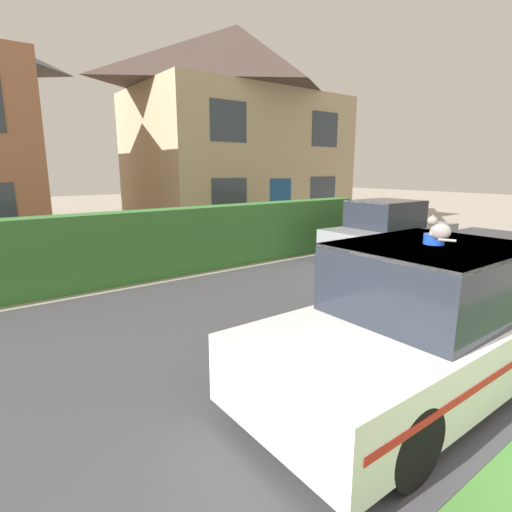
{
  "coord_description": "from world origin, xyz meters",
  "views": [
    {
      "loc": [
        -3.66,
        -0.37,
        2.43
      ],
      "look_at": [
        0.17,
        4.69,
        1.05
      ],
      "focal_mm": 28.0,
      "sensor_mm": 36.0,
      "label": 1
    }
  ],
  "objects_px": {
    "police_car": "(420,323)",
    "cat": "(439,230)",
    "house_right": "(238,129)",
    "neighbour_car_near": "(389,233)",
    "wheelie_bin": "(13,259)"
  },
  "relations": [
    {
      "from": "wheelie_bin",
      "to": "cat",
      "type": "bearing_deg",
      "value": -61.27
    },
    {
      "from": "wheelie_bin",
      "to": "neighbour_car_near",
      "type": "bearing_deg",
      "value": -13.37
    },
    {
      "from": "police_car",
      "to": "house_right",
      "type": "xyz_separation_m",
      "value": [
        5.74,
        11.81,
        3.29
      ]
    },
    {
      "from": "house_right",
      "to": "wheelie_bin",
      "type": "relative_size",
      "value": 8.03
    },
    {
      "from": "police_car",
      "to": "neighbour_car_near",
      "type": "height_order",
      "value": "police_car"
    },
    {
      "from": "police_car",
      "to": "cat",
      "type": "xyz_separation_m",
      "value": [
        -0.2,
        -0.21,
        1.09
      ]
    },
    {
      "from": "cat",
      "to": "wheelie_bin",
      "type": "bearing_deg",
      "value": -4.45
    },
    {
      "from": "police_car",
      "to": "house_right",
      "type": "relative_size",
      "value": 0.5
    },
    {
      "from": "police_car",
      "to": "wheelie_bin",
      "type": "relative_size",
      "value": 3.99
    },
    {
      "from": "cat",
      "to": "neighbour_car_near",
      "type": "height_order",
      "value": "cat"
    },
    {
      "from": "neighbour_car_near",
      "to": "wheelie_bin",
      "type": "relative_size",
      "value": 3.91
    },
    {
      "from": "police_car",
      "to": "neighbour_car_near",
      "type": "xyz_separation_m",
      "value": [
        5.45,
        4.18,
        -0.03
      ]
    },
    {
      "from": "neighbour_car_near",
      "to": "cat",
      "type": "bearing_deg",
      "value": -141.3
    },
    {
      "from": "police_car",
      "to": "neighbour_car_near",
      "type": "bearing_deg",
      "value": -141.96
    },
    {
      "from": "cat",
      "to": "house_right",
      "type": "height_order",
      "value": "house_right"
    }
  ]
}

